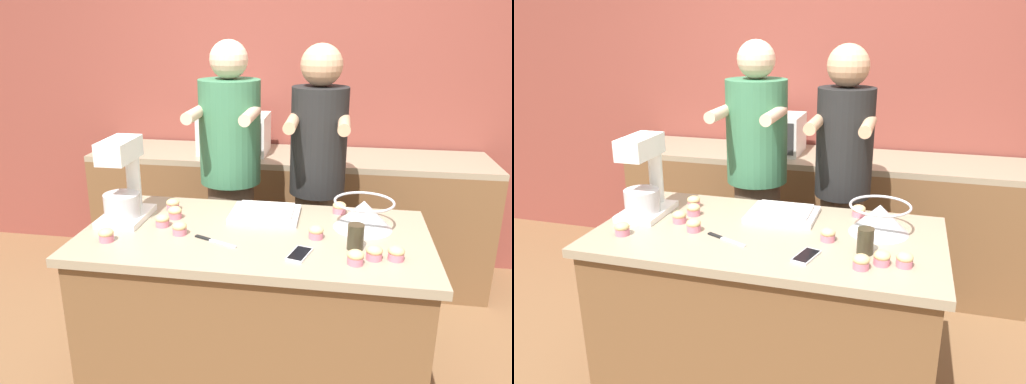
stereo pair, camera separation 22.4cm
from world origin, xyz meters
The scene contains 22 objects.
back_wall centered at (0.00, 1.73, 1.35)m, with size 10.00×0.06×2.70m.
island_counter centered at (0.00, 0.00, 0.45)m, with size 1.57×0.82×0.90m.
back_counter centered at (0.00, 1.38, 0.46)m, with size 2.80×0.60×0.93m.
person_left centered at (-0.26, 0.70, 0.91)m, with size 0.36×0.52×1.73m.
person_right centered at (0.24, 0.70, 0.91)m, with size 0.33×0.50×1.71m.
stand_mixer centered at (-0.64, 0.06, 1.08)m, with size 0.20×0.30×0.40m.
mixing_bowl centered at (0.49, 0.14, 0.97)m, with size 0.28×0.28×0.13m.
baking_tray centered at (0.02, 0.21, 0.92)m, with size 0.33×0.27×0.04m.
microwave_oven centered at (-0.38, 1.38, 1.06)m, with size 0.48×0.35×0.28m.
cell_phone centered at (0.22, -0.21, 0.91)m, with size 0.11×0.16×0.01m.
drinking_glass centered at (0.45, -0.10, 0.96)m, with size 0.07×0.07×0.11m.
knife centered at (-0.16, -0.13, 0.90)m, with size 0.21×0.10×0.01m.
cupcake_0 centered at (0.28, -0.02, 0.93)m, with size 0.07×0.07×0.06m.
cupcake_1 centered at (0.61, -0.18, 0.93)m, with size 0.07×0.07×0.06m.
cupcake_2 centered at (-0.62, -0.20, 0.93)m, with size 0.07×0.07×0.06m.
cupcake_3 centered at (0.45, -0.25, 0.93)m, with size 0.07×0.07×0.06m.
cupcake_4 centered at (-0.33, -0.08, 0.93)m, with size 0.07×0.07×0.06m.
cupcake_5 centered at (0.52, -0.19, 0.93)m, with size 0.07×0.07×0.06m.
cupcake_6 centered at (0.38, 0.31, 0.93)m, with size 0.07×0.07×0.06m.
cupcake_7 centered at (-0.41, 0.11, 0.93)m, with size 0.07×0.07×0.06m.
cupcake_8 centered at (-0.44, 0.00, 0.93)m, with size 0.07×0.07×0.06m.
cupcake_9 centered at (-0.46, 0.22, 0.93)m, with size 0.07×0.07×0.06m.
Camera 1 is at (0.36, -2.06, 1.79)m, focal length 35.00 mm.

